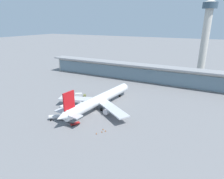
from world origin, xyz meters
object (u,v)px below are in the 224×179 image
object	(u,v)px
safety_cone_bravo	(102,132)
safety_cone_echo	(105,131)
service_truck_near_nose_blue	(65,107)
service_truck_mid_apron_grey	(56,117)
control_tower	(206,35)
safety_cone_delta	(60,119)
airliner_on_stand	(99,100)
safety_cone_alpha	(96,133)
service_truck_under_wing_red	(75,124)
service_truck_by_tail_olive	(80,95)
safety_cone_charlie	(103,129)

from	to	relation	value
safety_cone_bravo	safety_cone_echo	bearing A→B (deg)	52.77
service_truck_near_nose_blue	safety_cone_echo	distance (m)	35.68
service_truck_mid_apron_grey	control_tower	bearing A→B (deg)	63.31
service_truck_mid_apron_grey	safety_cone_delta	xyz separation A→B (m)	(0.93, 1.27, -1.39)
safety_cone_echo	service_truck_mid_apron_grey	bearing A→B (deg)	-176.81
service_truck_near_nose_blue	control_tower	bearing A→B (deg)	58.98
airliner_on_stand	control_tower	distance (m)	116.34
control_tower	safety_cone_echo	bearing A→B (deg)	-105.00
safety_cone_alpha	safety_cone_delta	world-z (taller)	same
service_truck_near_nose_blue	service_truck_mid_apron_grey	size ratio (longest dim) A/B	0.91
service_truck_near_nose_blue	safety_cone_alpha	world-z (taller)	service_truck_near_nose_blue
safety_cone_alpha	service_truck_under_wing_red	bearing A→B (deg)	171.00
service_truck_under_wing_red	service_truck_mid_apron_grey	distance (m)	12.28
service_truck_under_wing_red	service_truck_mid_apron_grey	world-z (taller)	service_truck_mid_apron_grey
service_truck_mid_apron_grey	safety_cone_echo	size ratio (longest dim) A/B	11.90
airliner_on_stand	control_tower	world-z (taller)	control_tower
service_truck_mid_apron_grey	safety_cone_alpha	world-z (taller)	service_truck_mid_apron_grey
airliner_on_stand	service_truck_by_tail_olive	bearing A→B (deg)	155.24
airliner_on_stand	service_truck_near_nose_blue	xyz separation A→B (m)	(-17.47, -10.82, -3.88)
safety_cone_bravo	safety_cone_echo	size ratio (longest dim) A/B	1.00
airliner_on_stand	safety_cone_delta	distance (m)	25.44
service_truck_near_nose_blue	safety_cone_charlie	size ratio (longest dim) A/B	10.87
service_truck_mid_apron_grey	safety_cone_alpha	size ratio (longest dim) A/B	11.90
service_truck_by_tail_olive	safety_cone_alpha	bearing A→B (deg)	-45.19
airliner_on_stand	safety_cone_bravo	world-z (taller)	airliner_on_stand
control_tower	safety_cone_alpha	size ratio (longest dim) A/B	104.19
safety_cone_bravo	service_truck_mid_apron_grey	bearing A→B (deg)	-179.68
safety_cone_alpha	safety_cone_charlie	xyz separation A→B (m)	(0.89, 4.81, 0.00)
service_truck_by_tail_olive	safety_cone_delta	world-z (taller)	service_truck_by_tail_olive
service_truck_mid_apron_grey	service_truck_under_wing_red	bearing A→B (deg)	-0.59
safety_cone_delta	airliner_on_stand	bearing A→B (deg)	61.58
service_truck_by_tail_olive	control_tower	bearing A→B (deg)	51.98
service_truck_near_nose_blue	safety_cone_charlie	world-z (taller)	service_truck_near_nose_blue
airliner_on_stand	safety_cone_echo	xyz separation A→B (m)	(16.53, -21.52, -5.25)
safety_cone_alpha	safety_cone_bravo	world-z (taller)	same
airliner_on_stand	service_truck_under_wing_red	bearing A→B (deg)	-91.31
service_truck_near_nose_blue	safety_cone_echo	bearing A→B (deg)	-17.47
service_truck_by_tail_olive	control_tower	xyz separation A→B (m)	(70.34, 89.98, 38.06)
control_tower	safety_cone_delta	world-z (taller)	control_tower
service_truck_near_nose_blue	service_truck_under_wing_red	world-z (taller)	service_truck_near_nose_blue
safety_cone_bravo	safety_cone_delta	size ratio (longest dim) A/B	1.00
service_truck_near_nose_blue	service_truck_mid_apron_grey	bearing A→B (deg)	-69.16
service_truck_near_nose_blue	control_tower	distance (m)	134.58
service_truck_under_wing_red	safety_cone_alpha	size ratio (longest dim) A/B	9.37
control_tower	service_truck_under_wing_red	bearing A→B (deg)	-111.94
safety_cone_delta	safety_cone_bravo	bearing A→B (deg)	-2.33
airliner_on_stand	safety_cone_charlie	distance (m)	26.00
service_truck_mid_apron_grey	service_truck_by_tail_olive	distance (m)	34.06
safety_cone_charlie	safety_cone_delta	size ratio (longest dim) A/B	1.00
service_truck_near_nose_blue	safety_cone_charlie	xyz separation A→B (m)	(32.22, -9.94, -1.37)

